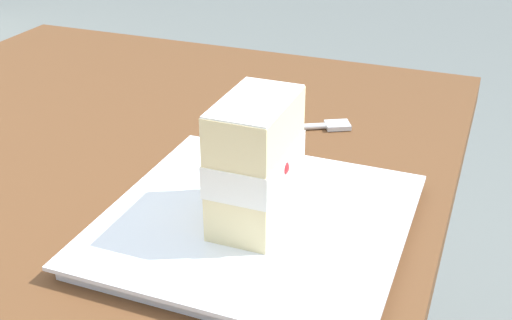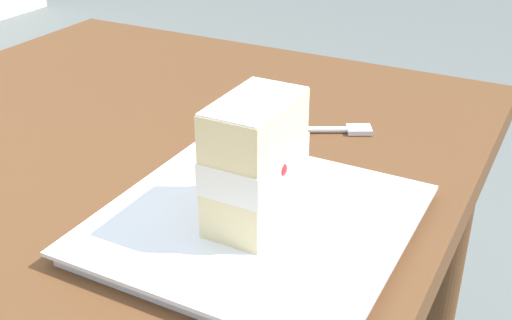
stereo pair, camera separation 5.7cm
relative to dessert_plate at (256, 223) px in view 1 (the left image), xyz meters
name	(u,v)px [view 1 (the left image)]	position (x,y,z in m)	size (l,w,h in m)	color
dessert_plate	(256,223)	(0.00, 0.00, 0.00)	(0.27, 0.27, 0.02)	white
cake_slice	(255,162)	(0.00, 0.00, 0.07)	(0.10, 0.07, 0.12)	beige
dessert_fork	(292,127)	(-0.23, -0.04, 0.00)	(0.09, 0.16, 0.01)	silver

